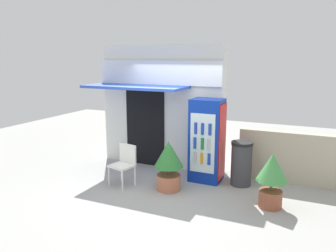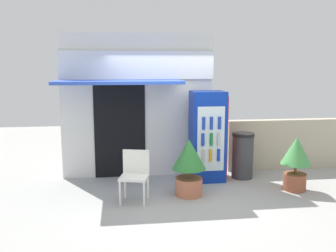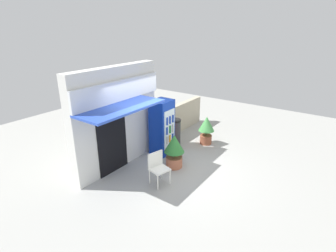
# 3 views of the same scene
# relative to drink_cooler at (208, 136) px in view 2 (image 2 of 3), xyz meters

# --- Properties ---
(ground) EXTENTS (16.00, 16.00, 0.00)m
(ground) POSITION_rel_drink_cooler_xyz_m (-0.73, -0.92, -0.90)
(ground) COLOR #A3A39E
(storefront_building) EXTENTS (3.11, 1.27, 2.93)m
(storefront_building) POSITION_rel_drink_cooler_xyz_m (-1.39, 0.56, 0.62)
(storefront_building) COLOR silver
(storefront_building) RESTS_ON ground
(drink_cooler) EXTENTS (0.68, 0.62, 1.80)m
(drink_cooler) POSITION_rel_drink_cooler_xyz_m (0.00, 0.00, 0.00)
(drink_cooler) COLOR #0C2D9E
(drink_cooler) RESTS_ON ground
(plastic_chair) EXTENTS (0.55, 0.51, 0.87)m
(plastic_chair) POSITION_rel_drink_cooler_xyz_m (-1.49, -0.96, -0.39)
(plastic_chair) COLOR white
(plastic_chair) RESTS_ON ground
(potted_plant_near_shop) EXTENTS (0.59, 0.59, 1.02)m
(potted_plant_near_shop) POSITION_rel_drink_cooler_xyz_m (-0.53, -0.83, -0.32)
(potted_plant_near_shop) COLOR #BC6B4C
(potted_plant_near_shop) RESTS_ON ground
(potted_plant_curbside) EXTENTS (0.56, 0.56, 1.01)m
(potted_plant_curbside) POSITION_rel_drink_cooler_xyz_m (1.47, -0.82, -0.30)
(potted_plant_curbside) COLOR #995138
(potted_plant_curbside) RESTS_ON ground
(trash_bin) EXTENTS (0.45, 0.45, 0.94)m
(trash_bin) POSITION_rel_drink_cooler_xyz_m (0.75, 0.04, -0.43)
(trash_bin) COLOR #38383D
(trash_bin) RESTS_ON ground
(stone_boundary_wall) EXTENTS (2.78, 0.21, 1.11)m
(stone_boundary_wall) POSITION_rel_drink_cooler_xyz_m (1.98, 0.60, -0.34)
(stone_boundary_wall) COLOR #B7AD93
(stone_boundary_wall) RESTS_ON ground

